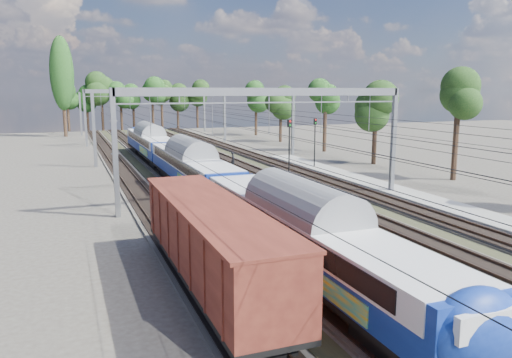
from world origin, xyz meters
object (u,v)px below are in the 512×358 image
object	(u,v)px
freight_boxcar	(211,241)
worker	(233,160)
signal_near	(289,143)
signal_far	(315,137)
emu_train	(192,161)

from	to	relation	value
freight_boxcar	worker	size ratio (longest dim) A/B	7.79
freight_boxcar	signal_near	size ratio (longest dim) A/B	2.45
signal_far	emu_train	bearing A→B (deg)	-134.45
signal_far	worker	bearing A→B (deg)	176.56
signal_near	worker	bearing A→B (deg)	89.64
signal_far	signal_near	bearing A→B (deg)	-114.26
emu_train	signal_near	world-z (taller)	signal_near
worker	signal_near	size ratio (longest dim) A/B	0.31
freight_boxcar	signal_far	xyz separation A→B (m)	(20.76, 30.03, 1.27)
worker	signal_far	distance (m)	9.68
freight_boxcar	signal_near	world-z (taller)	signal_near
emu_train	worker	distance (m)	14.08
worker	signal_near	world-z (taller)	signal_near
signal_near	signal_far	world-z (taller)	signal_near
signal_near	freight_boxcar	bearing A→B (deg)	-135.16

